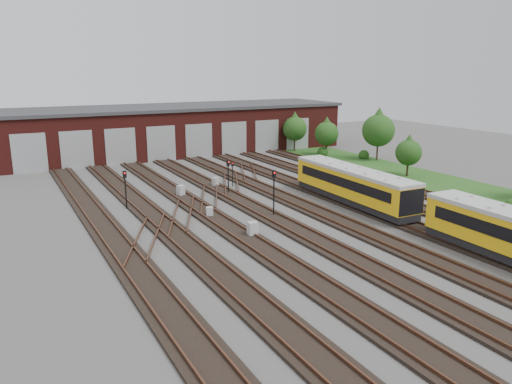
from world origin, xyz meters
name	(u,v)px	position (x,y,z in m)	size (l,w,h in m)	color
ground	(344,239)	(0.00, 0.00, 0.00)	(120.00, 120.00, 0.00)	#44423F
track_network	(337,235)	(-0.17, 0.59, 0.11)	(30.40, 70.00, 0.33)	black
maintenance_shed	(162,130)	(-0.01, 39.97, 3.20)	(51.00, 12.50, 6.35)	#521814
grass_verge	(431,181)	(19.00, 10.00, 0.03)	(8.00, 55.00, 0.05)	#24521B
signal_mast_0	(125,184)	(-11.23, 14.56, 2.07)	(0.29, 0.28, 3.20)	black
signal_mast_1	(228,172)	(-1.68, 15.06, 2.05)	(0.29, 0.27, 3.18)	black
signal_mast_2	(274,188)	(-1.64, 6.78, 2.36)	(0.29, 0.27, 3.71)	black
signal_mast_3	(232,171)	(-0.07, 17.54, 1.60)	(0.24, 0.23, 2.47)	black
relay_cabinet_0	(210,212)	(-6.15, 8.97, 0.43)	(0.51, 0.43, 0.85)	#B4B7BA
relay_cabinet_1	(181,191)	(-5.92, 16.18, 0.52)	(0.63, 0.52, 1.04)	#B4B7BA
relay_cabinet_2	(253,230)	(-5.32, 3.32, 0.54)	(0.65, 0.54, 1.08)	#B4B7BA
relay_cabinet_3	(215,182)	(-1.65, 18.14, 0.48)	(0.57, 0.48, 0.96)	#B4B7BA
relay_cabinet_4	(359,202)	(6.07, 5.77, 0.44)	(0.52, 0.44, 0.87)	#B4B7BA
tree_0	(295,126)	(16.80, 32.87, 3.54)	(3.33, 3.33, 5.51)	#342517
tree_1	(327,131)	(18.44, 27.63, 3.33)	(3.12, 3.12, 5.18)	#342517
tree_2	(379,127)	(22.05, 21.81, 4.27)	(4.01, 4.01, 6.65)	#342517
tree_3	(409,149)	(18.49, 12.96, 2.93)	(2.76, 2.76, 4.57)	#342517
bush_0	(512,205)	(16.00, -1.17, 0.64)	(1.29, 1.29, 1.29)	#194012
bush_1	(323,151)	(17.98, 27.79, 0.71)	(1.42, 1.42, 1.42)	#194012
bush_2	(364,154)	(21.35, 23.47, 0.68)	(1.35, 1.35, 1.35)	#194012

